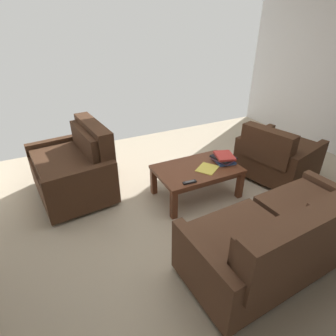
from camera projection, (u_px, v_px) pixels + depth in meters
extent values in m
cube|color=#B7A88E|center=(195.00, 210.00, 3.33)|extent=(5.91, 4.96, 0.01)
cylinder|color=black|center=(292.00, 216.00, 3.17)|extent=(0.05, 0.05, 0.06)
cylinder|color=black|center=(191.00, 263.00, 2.57)|extent=(0.05, 0.05, 0.06)
cylinder|color=black|center=(239.00, 323.00, 2.08)|extent=(0.05, 0.05, 0.06)
cube|color=brown|center=(275.00, 242.00, 2.52)|extent=(1.60, 0.85, 0.36)
cube|color=brown|center=(307.00, 208.00, 2.59)|extent=(0.76, 0.72, 0.10)
cube|color=brown|center=(245.00, 237.00, 2.26)|extent=(0.76, 0.72, 0.10)
cube|color=brown|center=(318.00, 233.00, 2.09)|extent=(1.56, 0.26, 0.47)
cube|color=brown|center=(335.00, 210.00, 2.34)|extent=(0.71, 0.16, 0.33)
cube|color=brown|center=(271.00, 242.00, 2.01)|extent=(0.71, 0.16, 0.33)
cube|color=brown|center=(333.00, 209.00, 2.84)|extent=(0.14, 0.78, 0.52)
cube|color=brown|center=(202.00, 273.00, 2.13)|extent=(0.14, 0.78, 0.52)
cylinder|color=black|center=(41.00, 186.00, 3.74)|extent=(0.06, 0.06, 0.06)
cylinder|color=black|center=(54.00, 217.00, 3.17)|extent=(0.06, 0.06, 0.06)
cylinder|color=black|center=(91.00, 172.00, 4.07)|extent=(0.06, 0.06, 0.06)
cylinder|color=black|center=(111.00, 198.00, 3.50)|extent=(0.06, 0.06, 0.06)
cube|color=#422819|center=(72.00, 177.00, 3.51)|extent=(0.92, 1.02, 0.39)
cube|color=#422819|center=(67.00, 160.00, 3.38)|extent=(0.82, 0.94, 0.10)
cube|color=#422819|center=(95.00, 142.00, 3.47)|extent=(0.28, 0.95, 0.52)
cube|color=#422819|center=(86.00, 144.00, 3.42)|extent=(0.21, 0.85, 0.38)
cube|color=#422819|center=(61.00, 157.00, 3.85)|extent=(0.83, 0.19, 0.55)
cube|color=#422819|center=(84.00, 192.00, 3.09)|extent=(0.83, 0.19, 0.55)
cube|color=brown|center=(197.00, 169.00, 3.42)|extent=(1.04, 0.66, 0.04)
cube|color=brown|center=(197.00, 172.00, 3.44)|extent=(0.95, 0.59, 0.05)
cube|color=brown|center=(214.00, 166.00, 3.92)|extent=(0.07, 0.07, 0.37)
cube|color=brown|center=(154.00, 181.00, 3.56)|extent=(0.07, 0.07, 0.37)
cube|color=brown|center=(240.00, 185.00, 3.48)|extent=(0.07, 0.07, 0.37)
cube|color=brown|center=(174.00, 205.00, 3.11)|extent=(0.07, 0.07, 0.37)
cylinder|color=brown|center=(336.00, 213.00, 2.85)|extent=(0.04, 0.04, 0.53)
cylinder|color=black|center=(305.00, 173.00, 4.05)|extent=(0.06, 0.06, 0.06)
cylinder|color=black|center=(272.00, 160.00, 4.41)|extent=(0.06, 0.06, 0.06)
cylinder|color=black|center=(278.00, 191.00, 3.63)|extent=(0.06, 0.06, 0.06)
cylinder|color=black|center=(244.00, 175.00, 3.99)|extent=(0.06, 0.06, 0.06)
cube|color=#422819|center=(277.00, 161.00, 3.91)|extent=(1.01, 0.89, 0.37)
cube|color=#422819|center=(281.00, 146.00, 3.81)|extent=(0.90, 0.82, 0.10)
cube|color=#422819|center=(267.00, 145.00, 3.53)|extent=(0.35, 0.73, 0.44)
cube|color=#422819|center=(272.00, 143.00, 3.59)|extent=(0.27, 0.64, 0.30)
cube|color=#422819|center=(306.00, 167.00, 3.61)|extent=(0.87, 0.31, 0.53)
cube|color=#422819|center=(254.00, 148.00, 4.15)|extent=(0.87, 0.31, 0.53)
cube|color=#385693|center=(224.00, 161.00, 3.54)|extent=(0.27, 0.27, 0.02)
cube|color=#996699|center=(223.00, 159.00, 3.53)|extent=(0.26, 0.31, 0.03)
cube|color=black|center=(223.00, 157.00, 3.52)|extent=(0.28, 0.32, 0.02)
cube|color=#C63833|center=(224.00, 156.00, 3.51)|extent=(0.29, 0.33, 0.03)
cube|color=black|center=(190.00, 182.00, 3.10)|extent=(0.16, 0.06, 0.02)
cube|color=#59595B|center=(190.00, 181.00, 3.09)|extent=(0.11, 0.04, 0.00)
cube|color=#E0CC4C|center=(207.00, 169.00, 3.38)|extent=(0.34, 0.33, 0.01)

